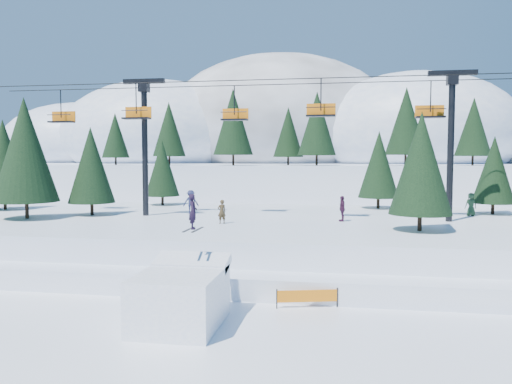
% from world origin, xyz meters
% --- Properties ---
extents(ground, '(160.00, 160.00, 0.00)m').
position_xyz_m(ground, '(0.00, 0.00, 0.00)').
color(ground, white).
rests_on(ground, ground).
extents(mid_shelf, '(70.00, 22.00, 2.50)m').
position_xyz_m(mid_shelf, '(0.00, 18.00, 1.25)').
color(mid_shelf, white).
rests_on(mid_shelf, ground).
extents(berm, '(70.00, 6.00, 1.10)m').
position_xyz_m(berm, '(0.00, 8.00, 0.55)').
color(berm, white).
rests_on(berm, ground).
extents(mountain_ridge, '(119.00, 60.33, 26.46)m').
position_xyz_m(mountain_ridge, '(-5.09, 73.38, 9.64)').
color(mountain_ridge, white).
rests_on(mountain_ridge, ground).
extents(jump_kicker, '(3.27, 4.46, 5.30)m').
position_xyz_m(jump_kicker, '(-0.82, 1.40, 1.21)').
color(jump_kicker, white).
rests_on(jump_kicker, ground).
extents(chairlift, '(46.00, 3.21, 10.28)m').
position_xyz_m(chairlift, '(1.74, 18.05, 9.32)').
color(chairlift, black).
rests_on(chairlift, mid_shelf).
extents(conifer_stand, '(60.81, 17.06, 8.71)m').
position_xyz_m(conifer_stand, '(0.96, 18.41, 6.72)').
color(conifer_stand, black).
rests_on(conifer_stand, mid_shelf).
extents(distant_skiers, '(22.38, 8.03, 1.86)m').
position_xyz_m(distant_skiers, '(2.12, 18.90, 3.39)').
color(distant_skiers, '#212548').
rests_on(distant_skiers, mid_shelf).
extents(banner_near, '(2.77, 0.75, 0.90)m').
position_xyz_m(banner_near, '(4.13, 4.62, 0.54)').
color(banner_near, black).
rests_on(banner_near, ground).
extents(banner_far, '(2.81, 0.58, 0.90)m').
position_xyz_m(banner_far, '(8.02, 5.65, 0.54)').
color(banner_far, black).
rests_on(banner_far, ground).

